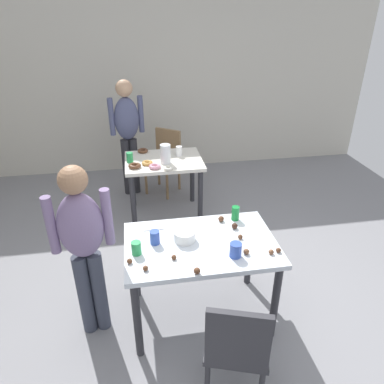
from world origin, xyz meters
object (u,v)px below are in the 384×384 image
(person_adult_far, at_px, (127,128))
(mixing_bowl, at_px, (185,236))
(person_girl_near, at_px, (83,241))
(pitcher_far, at_px, (165,154))
(dining_table_far, at_px, (164,169))
(chair_near_table, at_px, (237,344))
(soda_can, at_px, (235,213))
(dining_table_near, at_px, (201,253))
(chair_far_table, at_px, (165,157))

(person_adult_far, distance_m, mixing_bowl, 2.38)
(person_girl_near, relative_size, pitcher_far, 6.55)
(dining_table_far, height_order, person_adult_far, person_adult_far)
(chair_near_table, xyz_separation_m, soda_can, (0.26, 1.03, 0.31))
(chair_near_table, relative_size, mixing_bowl, 5.17)
(dining_table_near, xyz_separation_m, chair_near_table, (0.09, -0.75, -0.15))
(dining_table_near, distance_m, person_girl_near, 0.89)
(person_girl_near, xyz_separation_m, soda_can, (1.21, 0.28, -0.06))
(chair_far_table, relative_size, person_girl_near, 0.60)
(dining_table_near, relative_size, soda_can, 9.55)
(person_girl_near, relative_size, mixing_bowl, 8.64)
(dining_table_far, bearing_deg, person_adult_far, 120.79)
(person_girl_near, height_order, pitcher_far, person_girl_near)
(chair_near_table, bearing_deg, dining_table_far, 94.94)
(chair_near_table, bearing_deg, chair_far_table, 92.50)
(chair_near_table, bearing_deg, dining_table_near, 96.80)
(dining_table_near, distance_m, chair_far_table, 2.41)
(mixing_bowl, height_order, pitcher_far, pitcher_far)
(chair_near_table, bearing_deg, soda_can, 75.79)
(person_girl_near, height_order, soda_can, person_girl_near)
(mixing_bowl, distance_m, pitcher_far, 1.56)
(person_adult_far, xyz_separation_m, mixing_bowl, (0.41, -2.34, -0.15))
(dining_table_near, height_order, chair_near_table, chair_near_table)
(chair_far_table, height_order, person_adult_far, person_adult_far)
(soda_can, distance_m, pitcher_far, 1.40)
(chair_near_table, height_order, pitcher_far, pitcher_far)
(person_girl_near, xyz_separation_m, person_adult_far, (0.34, 2.39, 0.08))
(chair_near_table, distance_m, soda_can, 1.11)
(chair_far_table, bearing_deg, chair_near_table, -87.50)
(dining_table_far, relative_size, person_girl_near, 0.62)
(person_girl_near, height_order, person_adult_far, person_adult_far)
(chair_near_table, bearing_deg, person_girl_near, 141.77)
(dining_table_near, height_order, soda_can, soda_can)
(soda_can, bearing_deg, chair_far_table, 100.65)
(chair_far_table, distance_m, person_girl_near, 2.56)
(chair_near_table, relative_size, person_adult_far, 0.56)
(person_adult_far, relative_size, soda_can, 12.82)
(dining_table_far, relative_size, person_adult_far, 0.58)
(mixing_bowl, distance_m, soda_can, 0.52)
(person_girl_near, bearing_deg, soda_can, 13.06)
(dining_table_far, relative_size, pitcher_far, 4.08)
(person_girl_near, distance_m, person_adult_far, 2.41)
(dining_table_near, distance_m, pitcher_far, 1.62)
(dining_table_near, xyz_separation_m, dining_table_far, (-0.12, 1.71, -0.02))
(soda_can, bearing_deg, mixing_bowl, -153.68)
(mixing_bowl, bearing_deg, person_adult_far, 99.89)
(dining_table_near, xyz_separation_m, pitcher_far, (-0.11, 1.60, 0.22))
(dining_table_far, bearing_deg, chair_near_table, -85.06)
(chair_far_table, bearing_deg, dining_table_far, -96.23)
(dining_table_far, xyz_separation_m, pitcher_far, (0.02, -0.11, 0.24))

